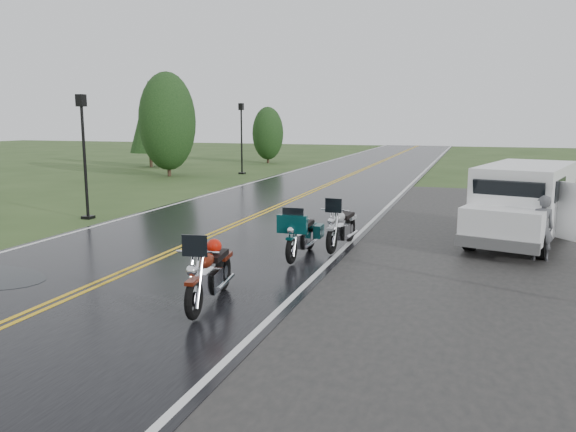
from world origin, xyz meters
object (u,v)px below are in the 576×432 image
at_px(motorcycle_silver, 332,230).
at_px(lamp_post_far_left, 242,138).
at_px(motorcycle_teal, 291,239).
at_px(van_white, 472,210).
at_px(lamp_post_near_left, 84,157).
at_px(person_at_van, 541,229).
at_px(motorcycle_red, 193,283).

bearing_deg(motorcycle_silver, lamp_post_far_left, 122.05).
relative_size(motorcycle_teal, motorcycle_silver, 0.96).
bearing_deg(van_white, motorcycle_teal, -128.11).
bearing_deg(lamp_post_far_left, motorcycle_teal, -63.95).
xyz_separation_m(motorcycle_silver, van_white, (3.05, 1.59, 0.39)).
relative_size(motorcycle_silver, van_white, 0.41).
bearing_deg(motorcycle_teal, lamp_post_near_left, 154.92).
distance_m(motorcycle_silver, lamp_post_near_left, 9.10).
relative_size(lamp_post_near_left, lamp_post_far_left, 0.96).
xyz_separation_m(van_white, lamp_post_far_left, (-12.95, 16.29, 1.04)).
xyz_separation_m(van_white, person_at_van, (1.49, -0.56, -0.29)).
distance_m(lamp_post_near_left, lamp_post_far_left, 15.50).
bearing_deg(person_at_van, motorcycle_teal, 10.03).
height_order(motorcycle_teal, person_at_van, person_at_van).
height_order(motorcycle_silver, lamp_post_far_left, lamp_post_far_left).
height_order(motorcycle_red, van_white, van_white).
xyz_separation_m(person_at_van, lamp_post_far_left, (-14.44, 16.84, 1.32)).
bearing_deg(motorcycle_silver, person_at_van, 15.86).
bearing_deg(lamp_post_near_left, motorcycle_red, -43.58).
distance_m(van_white, lamp_post_far_left, 20.83).
height_order(motorcycle_red, person_at_van, person_at_van).
bearing_deg(motorcycle_red, motorcycle_teal, 75.45).
height_order(motorcycle_red, lamp_post_far_left, lamp_post_far_left).
height_order(motorcycle_teal, lamp_post_near_left, lamp_post_near_left).
distance_m(motorcycle_silver, lamp_post_far_left, 20.48).
xyz_separation_m(person_at_van, lamp_post_near_left, (-13.20, 1.40, 1.25)).
distance_m(motorcycle_red, van_white, 7.64).
bearing_deg(motorcycle_teal, motorcycle_red, -96.75).
xyz_separation_m(motorcycle_silver, person_at_van, (4.54, 1.03, 0.10)).
bearing_deg(lamp_post_near_left, motorcycle_silver, -15.65).
xyz_separation_m(motorcycle_teal, motorcycle_silver, (0.60, 1.16, 0.02)).
xyz_separation_m(motorcycle_silver, lamp_post_near_left, (-8.67, 2.43, 1.35)).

